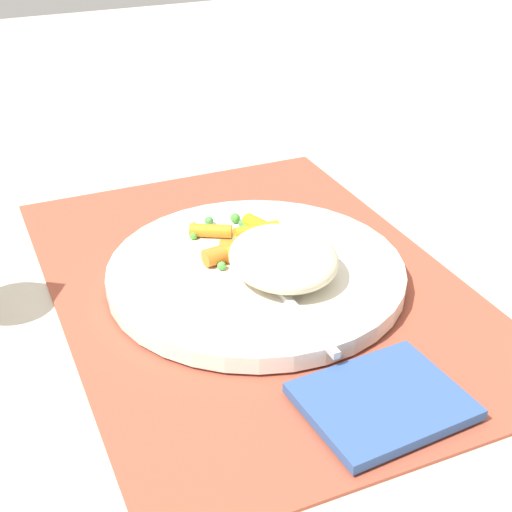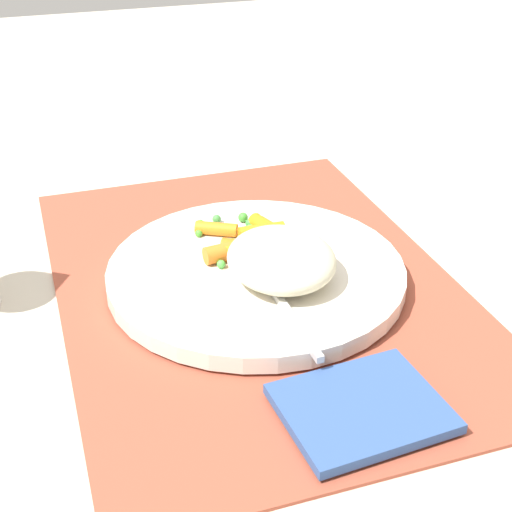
{
  "view_description": "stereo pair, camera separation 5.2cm",
  "coord_description": "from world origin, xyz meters",
  "px_view_note": "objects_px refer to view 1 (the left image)",
  "views": [
    {
      "loc": [
        -0.53,
        0.23,
        0.37
      ],
      "look_at": [
        0.0,
        0.0,
        0.03
      ],
      "focal_mm": 52.16,
      "sensor_mm": 36.0,
      "label": 1
    },
    {
      "loc": [
        -0.54,
        0.18,
        0.37
      ],
      "look_at": [
        0.0,
        0.0,
        0.03
      ],
      "focal_mm": 52.16,
      "sensor_mm": 36.0,
      "label": 2
    }
  ],
  "objects_px": {
    "plate": "(256,273)",
    "carrot_portion": "(244,240)",
    "fork": "(272,281)",
    "napkin": "(382,401)",
    "rice_mound": "(283,258)"
  },
  "relations": [
    {
      "from": "fork",
      "to": "napkin",
      "type": "relative_size",
      "value": 1.69
    },
    {
      "from": "rice_mound",
      "to": "carrot_portion",
      "type": "distance_m",
      "value": 0.06
    },
    {
      "from": "plate",
      "to": "fork",
      "type": "relative_size",
      "value": 1.43
    },
    {
      "from": "plate",
      "to": "napkin",
      "type": "bearing_deg",
      "value": -175.37
    },
    {
      "from": "fork",
      "to": "plate",
      "type": "bearing_deg",
      "value": 0.97
    },
    {
      "from": "rice_mound",
      "to": "napkin",
      "type": "xyz_separation_m",
      "value": [
        -0.16,
        -0.0,
        -0.03
      ]
    },
    {
      "from": "napkin",
      "to": "plate",
      "type": "bearing_deg",
      "value": 4.63
    },
    {
      "from": "rice_mound",
      "to": "napkin",
      "type": "distance_m",
      "value": 0.17
    },
    {
      "from": "plate",
      "to": "carrot_portion",
      "type": "relative_size",
      "value": 3.07
    },
    {
      "from": "rice_mound",
      "to": "fork",
      "type": "height_order",
      "value": "rice_mound"
    },
    {
      "from": "napkin",
      "to": "carrot_portion",
      "type": "bearing_deg",
      "value": 2.97
    },
    {
      "from": "plate",
      "to": "rice_mound",
      "type": "relative_size",
      "value": 2.54
    },
    {
      "from": "plate",
      "to": "fork",
      "type": "bearing_deg",
      "value": -179.03
    },
    {
      "from": "rice_mound",
      "to": "fork",
      "type": "bearing_deg",
      "value": 117.24
    },
    {
      "from": "plate",
      "to": "rice_mound",
      "type": "height_order",
      "value": "rice_mound"
    }
  ]
}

